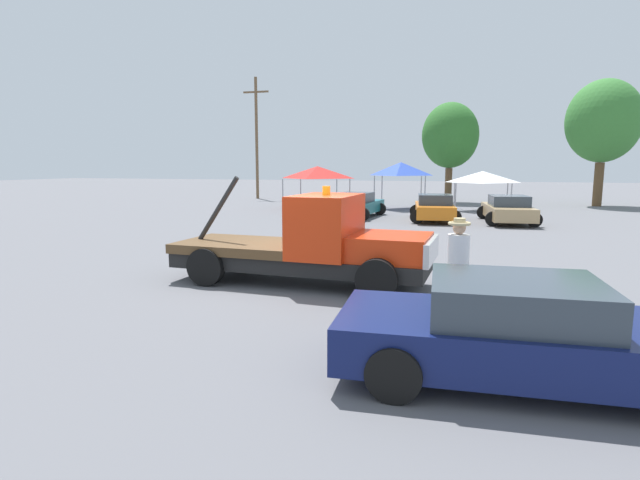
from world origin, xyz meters
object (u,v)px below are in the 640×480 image
tow_truck (314,246)px  traffic_cone (285,247)px  parked_car_teal (356,205)px  parked_car_orange (434,208)px  utility_pole (257,136)px  canopy_tent_white (483,177)px  canopy_tent_blue (401,169)px  parked_car_tan (508,209)px  foreground_car (529,333)px  canopy_tent_red (317,172)px  person_near_truck (458,259)px  tree_left (603,121)px  tree_center (450,136)px

tow_truck → traffic_cone: tow_truck is taller
parked_car_teal → parked_car_orange: same height
utility_pole → canopy_tent_white: bearing=-21.5°
canopy_tent_blue → canopy_tent_white: (4.97, -0.25, -0.46)m
parked_car_tan → utility_pole: bearing=49.5°
parked_car_orange → canopy_tent_blue: size_ratio=1.58×
canopy_tent_blue → parked_car_teal: bearing=-104.5°
parked_car_teal → canopy_tent_white: 8.84m
parked_car_teal → tow_truck: bearing=-166.0°
parked_car_orange → parked_car_tan: bearing=-95.6°
foreground_car → canopy_tent_white: 25.35m
tow_truck → utility_pole: size_ratio=0.62×
canopy_tent_blue → canopy_tent_red: bearing=-161.7°
parked_car_orange → traffic_cone: bearing=155.0°
person_near_truck → parked_car_teal: size_ratio=0.37×
foreground_car → parked_car_orange: size_ratio=1.08×
foreground_car → parked_car_tan: bearing=83.6°
parked_car_teal → utility_pole: 17.69m
person_near_truck → tree_left: size_ratio=0.22×
parked_car_orange → canopy_tent_blue: 7.24m
person_near_truck → canopy_tent_blue: canopy_tent_blue is taller
tow_truck → canopy_tent_white: 21.40m
parked_car_orange → tree_center: tree_center is taller
parked_car_teal → tree_left: size_ratio=0.59×
canopy_tent_red → tree_left: size_ratio=0.41×
tow_truck → tree_center: 28.17m
foreground_car → utility_pole: 37.22m
foreground_car → parked_car_teal: (-6.55, 19.52, -0.00)m
tow_truck → canopy_tent_white: bearing=81.2°
foreground_car → canopy_tent_red: 25.96m
parked_car_tan → canopy_tent_red: bearing=61.1°
foreground_car → parked_car_tan: size_ratio=1.01×
canopy_tent_blue → tree_center: tree_center is taller
parked_car_teal → canopy_tent_white: bearing=-43.3°
canopy_tent_blue → tree_left: size_ratio=0.35×
canopy_tent_red → canopy_tent_blue: size_ratio=1.18×
tree_center → parked_car_teal: bearing=-108.7°
tree_center → canopy_tent_white: bearing=-71.8°
person_near_truck → utility_pole: (-16.91, 29.69, 4.14)m
person_near_truck → tree_center: bearing=-28.1°
parked_car_tan → canopy_tent_red: size_ratio=1.44×
foreground_car → canopy_tent_red: size_ratio=1.45×
utility_pole → parked_car_teal: bearing=-48.5°
tow_truck → canopy_tent_blue: size_ratio=2.09×
parked_car_tan → traffic_cone: bearing=142.0°
foreground_car → tree_center: tree_center is taller
person_near_truck → utility_pole: size_ratio=0.18×
parked_car_tan → tree_left: 14.96m
person_near_truck → parked_car_tan: size_ratio=0.36×
person_near_truck → utility_pole: 34.42m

